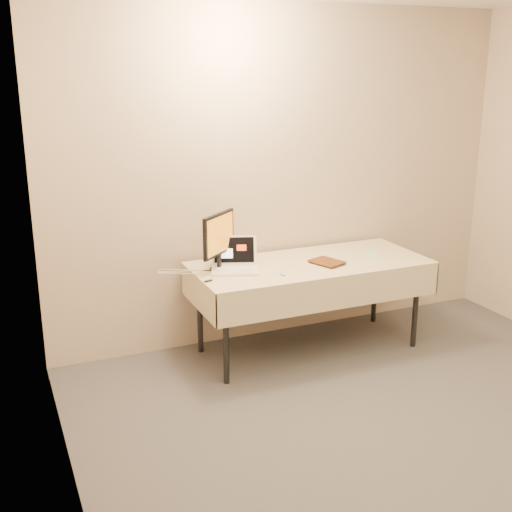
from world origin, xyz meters
name	(u,v)px	position (x,y,z in m)	size (l,w,h in m)	color
ground	(485,496)	(0.00, 0.00, 0.00)	(5.00, 5.00, 0.00)	#49494E
back_wall	(286,176)	(0.00, 2.50, 1.35)	(4.00, 0.10, 2.70)	#C4B29E
table	(310,270)	(0.00, 2.05, 0.68)	(1.86, 0.81, 0.74)	black
laptop	(234,262)	(-0.61, 2.11, 0.80)	(0.43, 0.42, 0.23)	white
monitor	(219,237)	(-0.72, 2.15, 0.99)	(0.34, 0.30, 0.43)	black
book	(320,251)	(0.02, 1.93, 0.86)	(0.18, 0.02, 0.25)	brown
alarm_clock	(243,257)	(-0.46, 2.30, 0.76)	(0.14, 0.10, 0.05)	black
clicker	(283,273)	(-0.33, 1.84, 0.75)	(0.04, 0.08, 0.02)	silver
paper_form	(373,254)	(0.58, 2.04, 0.74)	(0.10, 0.26, 0.00)	#ACD9AF
usb_dongle	(208,281)	(-0.89, 1.91, 0.74)	(0.06, 0.02, 0.01)	black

